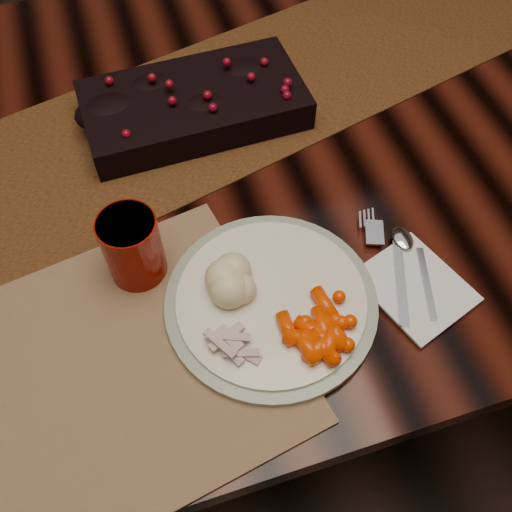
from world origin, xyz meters
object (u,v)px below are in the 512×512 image
object	(u,v)px
baby_carrots	(317,329)
turkey_shreds	(230,347)
placemat_main	(83,384)
mashed_potatoes	(244,273)
dining_table	(233,271)
red_cup	(133,247)
dinner_plate	(271,301)
centerpiece	(194,101)
napkin	(415,287)

from	to	relation	value
baby_carrots	turkey_shreds	bearing A→B (deg)	173.90
placemat_main	mashed_potatoes	world-z (taller)	mashed_potatoes
baby_carrots	mashed_potatoes	bearing A→B (deg)	123.62
dining_table	red_cup	distance (m)	0.50
placemat_main	baby_carrots	world-z (taller)	baby_carrots
placemat_main	dinner_plate	world-z (taller)	dinner_plate
baby_carrots	red_cup	xyz separation A→B (m)	(-0.19, 0.17, 0.03)
dinner_plate	baby_carrots	bearing A→B (deg)	-58.90
centerpiece	mashed_potatoes	xyz separation A→B (m)	(-0.02, -0.34, 0.01)
mashed_potatoes	red_cup	bearing A→B (deg)	150.50
centerpiece	dinner_plate	size ratio (longest dim) A/B	1.26
baby_carrots	napkin	size ratio (longest dim) A/B	0.82
napkin	red_cup	xyz separation A→B (m)	(-0.34, 0.14, 0.05)
turkey_shreds	red_cup	world-z (taller)	red_cup
dining_table	baby_carrots	distance (m)	0.54
dining_table	turkey_shreds	bearing A→B (deg)	-104.75
dining_table	red_cup	bearing A→B (deg)	-132.48
baby_carrots	red_cup	bearing A→B (deg)	138.62
turkey_shreds	napkin	bearing A→B (deg)	3.86
dining_table	dinner_plate	xyz separation A→B (m)	(-0.02, -0.30, 0.39)
dining_table	baby_carrots	size ratio (longest dim) A/B	16.43
baby_carrots	red_cup	distance (m)	0.26
dinner_plate	baby_carrots	xyz separation A→B (m)	(0.04, -0.06, 0.02)
dining_table	dinner_plate	size ratio (longest dim) A/B	6.54
placemat_main	turkey_shreds	size ratio (longest dim) A/B	7.61
placemat_main	red_cup	xyz separation A→B (m)	(0.10, 0.14, 0.05)
dining_table	mashed_potatoes	size ratio (longest dim) A/B	20.65
turkey_shreds	baby_carrots	bearing A→B (deg)	-6.10
napkin	red_cup	distance (m)	0.37
placemat_main	napkin	size ratio (longest dim) A/B	3.69
dining_table	placemat_main	distance (m)	0.57
mashed_potatoes	turkey_shreds	distance (m)	0.10
mashed_potatoes	dinner_plate	bearing A→B (deg)	-52.00
centerpiece	dinner_plate	distance (m)	0.37
dinner_plate	dining_table	bearing A→B (deg)	85.88
placemat_main	turkey_shreds	xyz separation A→B (m)	(0.18, -0.02, 0.02)
dinner_plate	mashed_potatoes	xyz separation A→B (m)	(-0.03, 0.03, 0.03)
turkey_shreds	red_cup	size ratio (longest dim) A/B	0.63
mashed_potatoes	napkin	size ratio (longest dim) A/B	0.65
dining_table	dinner_plate	bearing A→B (deg)	-94.12
baby_carrots	turkey_shreds	world-z (taller)	baby_carrots
centerpiece	baby_carrots	distance (m)	0.44
dining_table	placemat_main	bearing A→B (deg)	-129.30
napkin	centerpiece	bearing A→B (deg)	97.18
mashed_potatoes	red_cup	size ratio (longest dim) A/B	0.84
placemat_main	baby_carrots	xyz separation A→B (m)	(0.29, -0.03, 0.03)
dinner_plate	baby_carrots	world-z (taller)	baby_carrots
mashed_potatoes	centerpiece	bearing A→B (deg)	86.90
placemat_main	mashed_potatoes	size ratio (longest dim) A/B	5.68
mashed_potatoes	turkey_shreds	bearing A→B (deg)	-117.40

